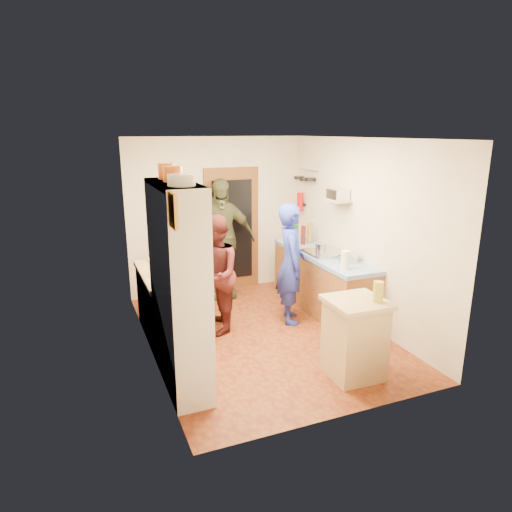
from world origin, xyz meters
TOP-DOWN VIEW (x-y plane):
  - floor at (0.00, 0.00)m, footprint 3.00×4.00m
  - ceiling at (0.00, 0.00)m, footprint 3.00×4.00m
  - wall_back at (0.00, 2.01)m, footprint 3.00×0.02m
  - wall_front at (0.00, -2.01)m, footprint 3.00×0.02m
  - wall_left at (-1.51, 0.00)m, footprint 0.02×4.00m
  - wall_right at (1.51, 0.00)m, footprint 0.02×4.00m
  - door_frame at (0.25, 1.97)m, footprint 0.95×0.06m
  - door_glass at (0.25, 1.94)m, footprint 0.70×0.02m
  - hutch_body at (-1.30, -0.80)m, footprint 0.40×1.20m
  - hutch_top_shelf at (-1.30, -0.80)m, footprint 0.40×1.14m
  - plate_stack at (-1.30, -1.12)m, footprint 0.26×0.26m
  - orange_pot_a at (-1.30, -0.76)m, footprint 0.19×0.19m
  - orange_pot_b at (-1.30, -0.47)m, footprint 0.18×0.18m
  - left_counter_base at (-1.20, 0.45)m, footprint 0.60×1.40m
  - left_counter_top at (-1.20, 0.45)m, footprint 0.64×1.44m
  - toaster at (-1.15, -0.04)m, footprint 0.29×0.22m
  - kettle at (-1.25, 0.30)m, footprint 0.20×0.20m
  - orange_bowl at (-1.12, 0.64)m, footprint 0.19×0.19m
  - chopping_board at (-1.18, 1.07)m, footprint 0.31×0.23m
  - right_counter_base at (1.20, 0.50)m, footprint 0.60×2.20m
  - right_counter_top at (1.20, 0.50)m, footprint 0.62×2.22m
  - hob at (1.20, 0.45)m, footprint 0.55×0.58m
  - pot_on_hob at (1.15, 0.47)m, footprint 0.19×0.19m
  - bottle_a at (1.05, 1.15)m, footprint 0.09×0.09m
  - bottle_b at (1.18, 1.12)m, footprint 0.10×0.10m
  - bottle_c at (1.31, 1.15)m, footprint 0.11×0.11m
  - paper_towel at (1.05, -0.31)m, footprint 0.15×0.15m
  - mixing_bowl at (1.30, -0.01)m, footprint 0.35×0.35m
  - island_base at (0.52, -1.37)m, footprint 0.56×0.56m
  - island_top at (0.52, -1.37)m, footprint 0.63×0.63m
  - cutting_board at (0.47, -1.32)m, footprint 0.36×0.29m
  - oil_jar at (0.70, -1.50)m, footprint 0.12×0.12m
  - pan_rail at (1.46, 1.52)m, footprint 0.02×0.65m
  - pan_hang_a at (1.40, 1.35)m, footprint 0.18×0.18m
  - pan_hang_b at (1.40, 1.55)m, footprint 0.16×0.16m
  - pan_hang_c at (1.40, 1.75)m, footprint 0.17×0.17m
  - wall_shelf at (1.37, 0.45)m, footprint 0.26×0.42m
  - radio at (1.37, 0.45)m, footprint 0.23×0.31m
  - ext_bracket at (1.47, 1.70)m, footprint 0.06×0.10m
  - fire_extinguisher at (1.41, 1.70)m, footprint 0.11×0.11m
  - picture_frame at (-1.48, -1.55)m, footprint 0.03×0.25m
  - person_hob at (0.58, 0.26)m, footprint 0.59×0.72m
  - person_left at (-0.53, 0.38)m, footprint 0.76×0.89m
  - person_back at (-0.05, 1.65)m, footprint 1.21×0.65m

SIDE VIEW (x-z plane):
  - floor at x=0.00m, z-range -0.02..0.00m
  - right_counter_base at x=1.20m, z-range 0.00..0.84m
  - left_counter_base at x=-1.20m, z-range 0.00..0.85m
  - island_base at x=0.52m, z-range 0.00..0.86m
  - person_left at x=-0.53m, z-range 0.00..1.62m
  - person_hob at x=0.58m, z-range 0.00..1.72m
  - right_counter_top at x=1.20m, z-range 0.84..0.90m
  - left_counter_top at x=-1.20m, z-range 0.85..0.90m
  - island_top at x=0.52m, z-range 0.86..0.91m
  - cutting_board at x=0.47m, z-range 0.89..0.91m
  - chopping_board at x=-1.18m, z-range 0.90..0.92m
  - hob at x=1.20m, z-range 0.90..0.94m
  - orange_bowl at x=-1.12m, z-range 0.90..0.98m
  - mixing_bowl at x=1.30m, z-range 0.90..1.01m
  - person_back at x=-0.05m, z-range 0.00..1.96m
  - kettle at x=-1.25m, z-range 0.90..1.09m
  - toaster at x=-1.15m, z-range 0.90..1.10m
  - pot_on_hob at x=1.15m, z-range 0.94..1.06m
  - oil_jar at x=0.70m, z-range 0.91..1.14m
  - paper_towel at x=1.05m, z-range 0.90..1.15m
  - door_frame at x=0.25m, z-range 0.00..2.10m
  - door_glass at x=0.25m, z-range 0.20..1.90m
  - bottle_b at x=1.18m, z-range 0.90..1.21m
  - bottle_a at x=1.05m, z-range 0.90..1.23m
  - bottle_c at x=1.31m, z-range 0.90..1.25m
  - hutch_body at x=-1.30m, z-range 0.00..2.20m
  - wall_back at x=0.00m, z-range 0.00..2.60m
  - wall_front at x=0.00m, z-range 0.00..2.60m
  - wall_left at x=-1.51m, z-range 0.00..2.60m
  - wall_right at x=1.51m, z-range 0.00..2.60m
  - ext_bracket at x=1.47m, z-range 1.43..1.47m
  - fire_extinguisher at x=1.41m, z-range 1.34..1.66m
  - wall_shelf at x=1.37m, z-range 1.69..1.71m
  - radio at x=1.37m, z-range 1.72..1.86m
  - pan_hang_b at x=1.40m, z-range 1.88..1.92m
  - pan_hang_c at x=1.40m, z-range 1.89..1.93m
  - pan_hang_a at x=1.40m, z-range 1.90..1.94m
  - pan_rail at x=1.46m, z-range 2.04..2.06m
  - picture_frame at x=-1.48m, z-range 1.90..2.20m
  - hutch_top_shelf at x=-1.30m, z-range 2.16..2.20m
  - plate_stack at x=-1.30m, z-range 2.20..2.31m
  - orange_pot_a at x=-1.30m, z-range 2.20..2.35m
  - orange_pot_b at x=-1.30m, z-range 2.20..2.36m
  - ceiling at x=0.00m, z-range 2.60..2.62m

